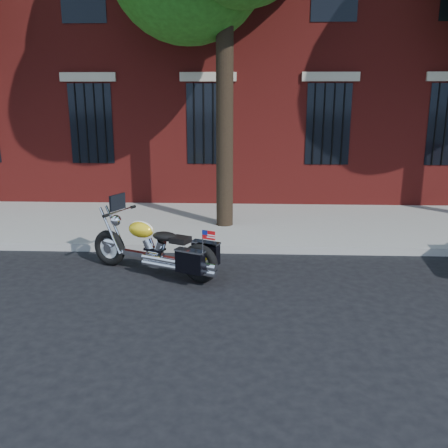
{
  "coord_description": "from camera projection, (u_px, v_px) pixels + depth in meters",
  "views": [
    {
      "loc": [
        0.95,
        -7.73,
        2.95
      ],
      "look_at": [
        0.58,
        0.8,
        0.71
      ],
      "focal_mm": 40.0,
      "sensor_mm": 36.0,
      "label": 1
    }
  ],
  "objects": [
    {
      "name": "motorcycle",
      "position": [
        159.0,
        250.0,
        8.26
      ],
      "size": [
        2.3,
        1.44,
        1.3
      ],
      "rotation": [
        0.0,
        0.0,
        -0.43
      ],
      "color": "black",
      "rests_on": "ground"
    },
    {
      "name": "ground",
      "position": [
        187.0,
        277.0,
        8.25
      ],
      "size": [
        120.0,
        120.0,
        0.0
      ],
      "primitive_type": "plane",
      "color": "black",
      "rests_on": "ground"
    },
    {
      "name": "sidewalk",
      "position": [
        203.0,
        223.0,
        11.39
      ],
      "size": [
        40.0,
        3.6,
        0.15
      ],
      "primitive_type": "cube",
      "color": "gray",
      "rests_on": "ground"
    },
    {
      "name": "curb",
      "position": [
        195.0,
        248.0,
        9.57
      ],
      "size": [
        40.0,
        0.16,
        0.15
      ],
      "primitive_type": "cube",
      "color": "gray",
      "rests_on": "ground"
    }
  ]
}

